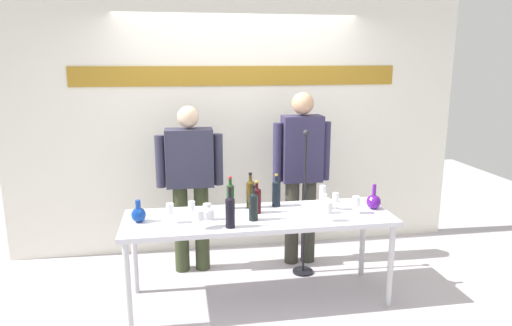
{
  "coord_description": "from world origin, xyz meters",
  "views": [
    {
      "loc": [
        -0.64,
        -3.61,
        2.05
      ],
      "look_at": [
        0.0,
        0.15,
        1.19
      ],
      "focal_mm": 32.33,
      "sensor_mm": 36.0,
      "label": 1
    }
  ],
  "objects_px": {
    "wine_bottle_0": "(253,205)",
    "wine_glass_left_1": "(207,209)",
    "decanter_blue_left": "(139,214)",
    "wine_glass_right_1": "(323,198)",
    "wine_bottle_1": "(250,193)",
    "wine_glass_right_3": "(326,203)",
    "presenter_left": "(190,178)",
    "wine_bottle_3": "(257,199)",
    "wine_bottle_2": "(230,211)",
    "wine_glass_left_0": "(170,209)",
    "decanter_blue_right": "(374,201)",
    "microphone_stand": "(304,228)",
    "wine_glass_right_0": "(356,201)",
    "wine_glass_right_4": "(328,207)",
    "wine_glass_right_2": "(336,198)",
    "wine_glass_right_5": "(323,191)",
    "wine_bottle_5": "(230,195)",
    "wine_glass_left_3": "(192,207)",
    "presenter_right": "(301,168)",
    "wine_glass_left_4": "(199,215)",
    "wine_glass_left_2": "(210,215)",
    "display_table": "(259,222)",
    "wine_bottle_4": "(276,192)"
  },
  "relations": [
    {
      "from": "presenter_left",
      "to": "wine_glass_right_2",
      "type": "xyz_separation_m",
      "value": [
        1.23,
        -0.64,
        -0.06
      ]
    },
    {
      "from": "wine_glass_left_3",
      "to": "wine_glass_right_3",
      "type": "relative_size",
      "value": 1.2
    },
    {
      "from": "wine_bottle_1",
      "to": "wine_glass_right_3",
      "type": "height_order",
      "value": "wine_bottle_1"
    },
    {
      "from": "wine_bottle_2",
      "to": "wine_glass_left_0",
      "type": "distance_m",
      "value": 0.49
    },
    {
      "from": "wine_bottle_4",
      "to": "wine_glass_right_5",
      "type": "xyz_separation_m",
      "value": [
        0.44,
        0.04,
        -0.02
      ]
    },
    {
      "from": "wine_glass_left_0",
      "to": "microphone_stand",
      "type": "height_order",
      "value": "microphone_stand"
    },
    {
      "from": "presenter_left",
      "to": "wine_glass_left_3",
      "type": "bearing_deg",
      "value": -90.79
    },
    {
      "from": "presenter_right",
      "to": "wine_glass_right_2",
      "type": "bearing_deg",
      "value": -78.22
    },
    {
      "from": "wine_bottle_4",
      "to": "presenter_right",
      "type": "bearing_deg",
      "value": 52.64
    },
    {
      "from": "wine_bottle_2",
      "to": "wine_glass_right_4",
      "type": "height_order",
      "value": "wine_bottle_2"
    },
    {
      "from": "wine_glass_right_1",
      "to": "wine_bottle_3",
      "type": "bearing_deg",
      "value": -178.95
    },
    {
      "from": "wine_bottle_1",
      "to": "decanter_blue_right",
      "type": "bearing_deg",
      "value": -11.43
    },
    {
      "from": "wine_glass_right_0",
      "to": "wine_glass_right_1",
      "type": "relative_size",
      "value": 1.12
    },
    {
      "from": "wine_glass_left_4",
      "to": "wine_glass_right_1",
      "type": "distance_m",
      "value": 1.14
    },
    {
      "from": "wine_bottle_0",
      "to": "wine_bottle_3",
      "type": "height_order",
      "value": "wine_bottle_0"
    },
    {
      "from": "wine_glass_left_1",
      "to": "wine_glass_right_4",
      "type": "distance_m",
      "value": 0.98
    },
    {
      "from": "wine_bottle_5",
      "to": "wine_glass_left_3",
      "type": "xyz_separation_m",
      "value": [
        -0.34,
        -0.23,
        -0.01
      ]
    },
    {
      "from": "wine_glass_right_4",
      "to": "wine_glass_right_3",
      "type": "bearing_deg",
      "value": 76.03
    },
    {
      "from": "display_table",
      "to": "microphone_stand",
      "type": "relative_size",
      "value": 1.58
    },
    {
      "from": "wine_bottle_0",
      "to": "wine_glass_right_2",
      "type": "height_order",
      "value": "wine_bottle_0"
    },
    {
      "from": "display_table",
      "to": "wine_glass_right_2",
      "type": "relative_size",
      "value": 14.84
    },
    {
      "from": "wine_bottle_1",
      "to": "wine_glass_right_4",
      "type": "distance_m",
      "value": 0.72
    },
    {
      "from": "presenter_left",
      "to": "wine_bottle_3",
      "type": "xyz_separation_m",
      "value": [
        0.54,
        -0.61,
        -0.05
      ]
    },
    {
      "from": "presenter_left",
      "to": "wine_glass_right_0",
      "type": "xyz_separation_m",
      "value": [
        1.37,
        -0.77,
        -0.07
      ]
    },
    {
      "from": "wine_glass_right_1",
      "to": "wine_glass_right_5",
      "type": "distance_m",
      "value": 0.19
    },
    {
      "from": "wine_glass_right_4",
      "to": "wine_glass_right_2",
      "type": "bearing_deg",
      "value": 59.77
    },
    {
      "from": "presenter_left",
      "to": "wine_glass_right_5",
      "type": "xyz_separation_m",
      "value": [
        1.19,
        -0.42,
        -0.06
      ]
    },
    {
      "from": "wine_bottle_3",
      "to": "wine_bottle_1",
      "type": "bearing_deg",
      "value": 100.78
    },
    {
      "from": "wine_glass_right_3",
      "to": "wine_glass_right_4",
      "type": "xyz_separation_m",
      "value": [
        -0.05,
        -0.2,
        0.03
      ]
    },
    {
      "from": "wine_bottle_5",
      "to": "wine_glass_left_0",
      "type": "height_order",
      "value": "wine_bottle_5"
    },
    {
      "from": "wine_glass_left_1",
      "to": "wine_glass_left_2",
      "type": "relative_size",
      "value": 0.98
    },
    {
      "from": "decanter_blue_right",
      "to": "wine_glass_right_5",
      "type": "bearing_deg",
      "value": 146.05
    },
    {
      "from": "wine_glass_right_1",
      "to": "wine_glass_right_2",
      "type": "distance_m",
      "value": 0.11
    },
    {
      "from": "decanter_blue_left",
      "to": "microphone_stand",
      "type": "height_order",
      "value": "microphone_stand"
    },
    {
      "from": "decanter_blue_left",
      "to": "wine_glass_right_1",
      "type": "bearing_deg",
      "value": 2.62
    },
    {
      "from": "presenter_right",
      "to": "wine_glass_left_1",
      "type": "xyz_separation_m",
      "value": [
        -0.98,
        -0.72,
        -0.13
      ]
    },
    {
      "from": "decanter_blue_right",
      "to": "wine_glass_left_1",
      "type": "height_order",
      "value": "decanter_blue_right"
    },
    {
      "from": "wine_glass_right_2",
      "to": "wine_glass_right_4",
      "type": "bearing_deg",
      "value": -120.23
    },
    {
      "from": "decanter_blue_left",
      "to": "wine_bottle_0",
      "type": "relative_size",
      "value": 0.62
    },
    {
      "from": "decanter_blue_right",
      "to": "decanter_blue_left",
      "type": "bearing_deg",
      "value": 180.0
    },
    {
      "from": "presenter_right",
      "to": "wine_glass_right_0",
      "type": "bearing_deg",
      "value": -70.54
    },
    {
      "from": "wine_bottle_0",
      "to": "wine_glass_left_1",
      "type": "relative_size",
      "value": 2.13
    },
    {
      "from": "wine_bottle_1",
      "to": "microphone_stand",
      "type": "relative_size",
      "value": 0.22
    },
    {
      "from": "wine_glass_left_2",
      "to": "wine_glass_right_0",
      "type": "height_order",
      "value": "wine_glass_right_0"
    },
    {
      "from": "wine_glass_left_4",
      "to": "wine_glass_right_4",
      "type": "distance_m",
      "value": 1.03
    },
    {
      "from": "presenter_right",
      "to": "wine_bottle_2",
      "type": "xyz_separation_m",
      "value": [
        -0.82,
        -0.92,
        -0.09
      ]
    },
    {
      "from": "wine_glass_right_5",
      "to": "wine_glass_right_4",
      "type": "bearing_deg",
      "value": -102.91
    },
    {
      "from": "presenter_left",
      "to": "wine_glass_left_1",
      "type": "height_order",
      "value": "presenter_left"
    },
    {
      "from": "wine_glass_right_1",
      "to": "wine_glass_right_4",
      "type": "relative_size",
      "value": 0.82
    },
    {
      "from": "decanter_blue_right",
      "to": "wine_bottle_0",
      "type": "relative_size",
      "value": 0.75
    }
  ]
}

